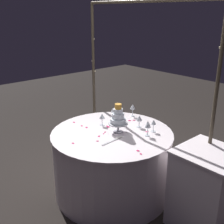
% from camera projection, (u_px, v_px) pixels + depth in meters
% --- Properties ---
extents(ground_plane, '(12.00, 12.00, 0.00)m').
position_uv_depth(ground_plane, '(112.00, 191.00, 3.39)').
color(ground_plane, black).
extents(decorative_arch, '(1.88, 0.06, 2.14)m').
position_uv_depth(decorative_arch, '(143.00, 71.00, 3.21)').
color(decorative_arch, '#473D2D').
rests_on(decorative_arch, ground).
extents(main_table, '(1.35, 1.35, 0.76)m').
position_uv_depth(main_table, '(112.00, 163.00, 3.26)').
color(main_table, white).
rests_on(main_table, ground).
extents(side_table, '(0.56, 0.56, 0.82)m').
position_uv_depth(side_table, '(206.00, 190.00, 2.72)').
color(side_table, white).
rests_on(side_table, ground).
extents(tiered_cake, '(0.22, 0.22, 0.33)m').
position_uv_depth(tiered_cake, '(118.00, 118.00, 3.09)').
color(tiered_cake, silver).
rests_on(tiered_cake, main_table).
extents(wine_glass_0, '(0.07, 0.07, 0.14)m').
position_uv_depth(wine_glass_0, '(102.00, 117.00, 3.29)').
color(wine_glass_0, silver).
rests_on(wine_glass_0, main_table).
extents(wine_glass_1, '(0.06, 0.06, 0.16)m').
position_uv_depth(wine_glass_1, '(113.00, 111.00, 3.44)').
color(wine_glass_1, silver).
rests_on(wine_glass_1, main_table).
extents(wine_glass_2, '(0.07, 0.07, 0.15)m').
position_uv_depth(wine_glass_2, '(139.00, 118.00, 3.24)').
color(wine_glass_2, silver).
rests_on(wine_glass_2, main_table).
extents(wine_glass_3, '(0.07, 0.07, 0.17)m').
position_uv_depth(wine_glass_3, '(148.00, 125.00, 3.01)').
color(wine_glass_3, silver).
rests_on(wine_glass_3, main_table).
extents(wine_glass_4, '(0.06, 0.06, 0.14)m').
position_uv_depth(wine_glass_4, '(154.00, 123.00, 3.12)').
color(wine_glass_4, silver).
rests_on(wine_glass_4, main_table).
extents(wine_glass_5, '(0.07, 0.07, 0.16)m').
position_uv_depth(wine_glass_5, '(133.00, 107.00, 3.57)').
color(wine_glass_5, silver).
rests_on(wine_glass_5, main_table).
extents(cake_knife, '(0.04, 0.30, 0.01)m').
position_uv_depth(cake_knife, '(114.00, 140.00, 2.93)').
color(cake_knife, silver).
rests_on(cake_knife, main_table).
extents(rose_petal_0, '(0.04, 0.04, 0.00)m').
position_uv_depth(rose_petal_0, '(147.00, 132.00, 3.15)').
color(rose_petal_0, '#C61951').
rests_on(rose_petal_0, main_table).
extents(rose_petal_1, '(0.03, 0.03, 0.00)m').
position_uv_depth(rose_petal_1, '(141.00, 154.00, 2.66)').
color(rose_petal_1, '#C61951').
rests_on(rose_petal_1, main_table).
extents(rose_petal_2, '(0.04, 0.04, 0.00)m').
position_uv_depth(rose_petal_2, '(87.00, 127.00, 3.26)').
color(rose_petal_2, '#C61951').
rests_on(rose_petal_2, main_table).
extents(rose_petal_3, '(0.04, 0.03, 0.00)m').
position_uv_depth(rose_petal_3, '(97.00, 141.00, 2.92)').
color(rose_petal_3, '#C61951').
rests_on(rose_petal_3, main_table).
extents(rose_petal_4, '(0.04, 0.04, 0.00)m').
position_uv_depth(rose_petal_4, '(134.00, 120.00, 3.47)').
color(rose_petal_4, '#C61951').
rests_on(rose_petal_4, main_table).
extents(rose_petal_5, '(0.04, 0.04, 0.00)m').
position_uv_depth(rose_petal_5, '(99.00, 136.00, 3.03)').
color(rose_petal_5, '#C61951').
rests_on(rose_petal_5, main_table).
extents(rose_petal_6, '(0.04, 0.03, 0.00)m').
position_uv_depth(rose_petal_6, '(73.00, 143.00, 2.87)').
color(rose_petal_6, '#C61951').
rests_on(rose_petal_6, main_table).
extents(rose_petal_7, '(0.03, 0.03, 0.00)m').
position_uv_depth(rose_petal_7, '(104.00, 134.00, 3.09)').
color(rose_petal_7, '#C61951').
rests_on(rose_petal_7, main_table).
extents(rose_petal_8, '(0.04, 0.03, 0.00)m').
position_uv_depth(rose_petal_8, '(107.00, 126.00, 3.30)').
color(rose_petal_8, '#C61951').
rests_on(rose_petal_8, main_table).
extents(rose_petal_9, '(0.04, 0.05, 0.00)m').
position_uv_depth(rose_petal_9, '(109.00, 127.00, 3.27)').
color(rose_petal_9, '#C61951').
rests_on(rose_petal_9, main_table).
extents(rose_petal_10, '(0.04, 0.05, 0.00)m').
position_uv_depth(rose_petal_10, '(129.00, 121.00, 3.47)').
color(rose_petal_10, '#C61951').
rests_on(rose_petal_10, main_table).
extents(rose_petal_11, '(0.03, 0.04, 0.00)m').
position_uv_depth(rose_petal_11, '(105.00, 132.00, 3.14)').
color(rose_petal_11, '#C61951').
rests_on(rose_petal_11, main_table).
extents(rose_petal_12, '(0.04, 0.03, 0.00)m').
position_uv_depth(rose_petal_12, '(82.00, 126.00, 3.31)').
color(rose_petal_12, '#C61951').
rests_on(rose_petal_12, main_table).
extents(rose_petal_13, '(0.04, 0.03, 0.00)m').
position_uv_depth(rose_petal_13, '(74.00, 122.00, 3.41)').
color(rose_petal_13, '#C61951').
rests_on(rose_petal_13, main_table).
extents(rose_petal_14, '(0.04, 0.03, 0.00)m').
position_uv_depth(rose_petal_14, '(138.00, 151.00, 2.72)').
color(rose_petal_14, '#C61951').
rests_on(rose_petal_14, main_table).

